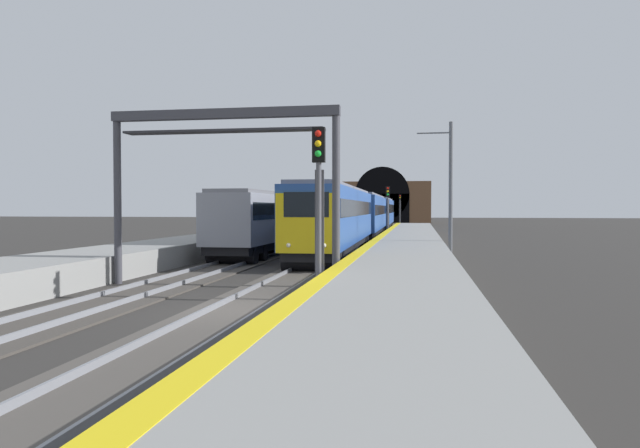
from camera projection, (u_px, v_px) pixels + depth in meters
name	position (u px, v px, depth m)	size (l,w,h in m)	color
ground_plane	(240.00, 311.00, 15.97)	(320.00, 320.00, 0.00)	#302D2B
platform_right	(393.00, 297.00, 15.25)	(112.00, 4.02, 1.04)	gray
platform_right_edge_strip	(327.00, 276.00, 15.53)	(112.00, 0.50, 0.01)	yellow
track_main_line	(240.00, 310.00, 15.97)	(160.00, 2.85, 0.21)	#4C4742
track_adjacent_line	(95.00, 306.00, 16.70)	(160.00, 2.87, 0.21)	#423D38
train_main_approaching	(367.00, 214.00, 54.47)	(60.04, 3.06, 4.10)	#264C99
train_adjacent_platform	(301.00, 216.00, 45.92)	(36.77, 3.00, 4.71)	gray
railway_signal_near	(319.00, 197.00, 17.41)	(0.39, 0.38, 5.28)	#4C4C54
railway_signal_mid	(388.00, 206.00, 56.04)	(0.39, 0.38, 4.97)	#4C4C54
railway_signal_far	(400.00, 207.00, 92.41)	(0.39, 0.38, 5.02)	#38383D
overhead_signal_gantry	(223.00, 151.00, 21.01)	(0.70, 8.59, 6.45)	#3F3F47
tunnel_portal	(382.00, 202.00, 113.39)	(2.62, 18.74, 10.89)	brown
catenary_mast_near	(450.00, 189.00, 32.13)	(0.22, 1.98, 7.64)	#595B60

